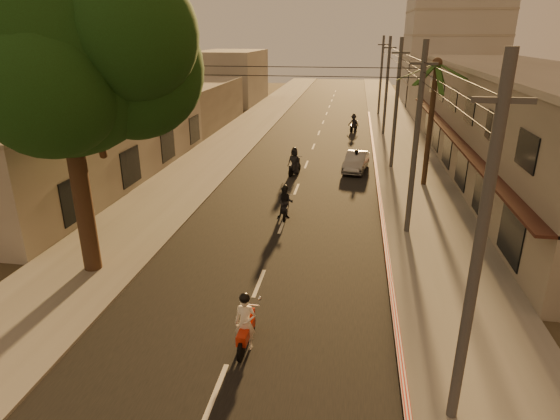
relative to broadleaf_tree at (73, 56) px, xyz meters
The scene contains 19 objects.
ground 10.96m from the broadleaf_tree, 17.97° to the right, with size 160.00×160.00×0.00m, color #383023.
road 20.84m from the broadleaf_tree, 69.68° to the left, with size 10.00×140.00×0.02m, color black.
sidewalk_right 24.26m from the broadleaf_tree, 51.68° to the left, with size 5.00×140.00×0.12m, color slate.
sidewalk_left 19.76m from the broadleaf_tree, 92.85° to the left, with size 5.00×140.00×0.12m, color slate.
curb_stripe 19.30m from the broadleaf_tree, 47.67° to the left, with size 0.20×60.00×0.20m, color red.
shophouse_row 26.41m from the broadleaf_tree, 37.63° to the left, with size 8.80×34.20×7.30m.
left_building 15.15m from the broadleaf_tree, 121.87° to the left, with size 8.20×24.20×5.20m.
broadleaf_tree is the anchor object (origin of this frame).
palm_tree 20.18m from the broadleaf_tree, 43.48° to the left, with size 5.00×5.00×8.20m.
utility_poles 22.06m from the broadleaf_tree, 54.34° to the left, with size 1.20×48.26×9.00m.
filler_right 47.87m from the broadleaf_tree, 64.31° to the left, with size 8.00×14.00×6.00m, color #ACA69B.
filler_left_near 33.30m from the broadleaf_tree, 103.06° to the left, with size 8.00×14.00×4.40m, color #ACA69B.
filler_left_far 50.64m from the broadleaf_tree, 98.43° to the left, with size 8.00×14.00×7.00m, color #ACA69B.
scooter_red 11.14m from the broadleaf_tree, 30.47° to the right, with size 0.74×1.98×1.95m.
scooter_mid_a 12.27m from the broadleaf_tree, 46.45° to the left, with size 0.92×1.87×1.83m.
scooter_mid_b 21.00m from the broadleaf_tree, 58.29° to the left, with size 0.99×1.62×1.59m.
scooter_far_a 17.97m from the broadleaf_tree, 68.20° to the left, with size 1.20×1.93×1.95m.
scooter_far_b 33.67m from the broadleaf_tree, 72.34° to the left, with size 1.49×1.73×1.77m.
parked_car 21.19m from the broadleaf_tree, 58.58° to the left, with size 1.98×4.17×1.32m, color gray.
Camera 1 is at (3.33, -13.86, 9.23)m, focal length 30.00 mm.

